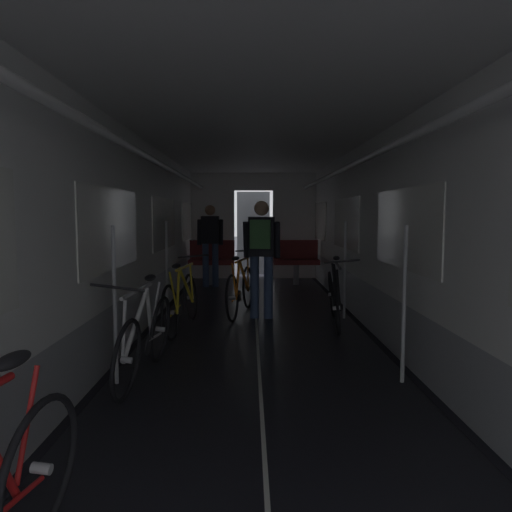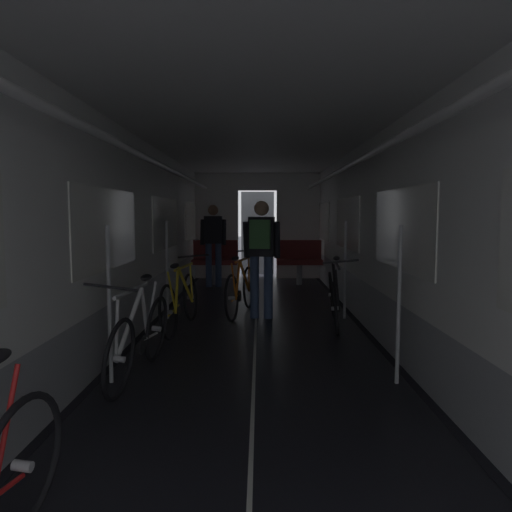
# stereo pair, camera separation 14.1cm
# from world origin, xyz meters

# --- Properties ---
(train_car_shell) EXTENTS (3.14, 12.34, 2.57)m
(train_car_shell) POSITION_xyz_m (-0.00, 3.60, 1.70)
(train_car_shell) COLOR black
(train_car_shell) RESTS_ON ground
(bench_seat_far_left) EXTENTS (0.98, 0.51, 0.95)m
(bench_seat_far_left) POSITION_xyz_m (-0.90, 8.07, 0.57)
(bench_seat_far_left) COLOR gray
(bench_seat_far_left) RESTS_ON ground
(bench_seat_far_right) EXTENTS (0.98, 0.51, 0.95)m
(bench_seat_far_right) POSITION_xyz_m (0.90, 8.07, 0.57)
(bench_seat_far_right) COLOR gray
(bench_seat_far_right) RESTS_ON ground
(bicycle_yellow) EXTENTS (0.47, 1.69, 0.95)m
(bicycle_yellow) POSITION_xyz_m (-0.97, 4.04, 0.38)
(bicycle_yellow) COLOR black
(bicycle_yellow) RESTS_ON ground
(bicycle_white) EXTENTS (0.44, 1.69, 0.95)m
(bicycle_white) POSITION_xyz_m (-1.04, 2.23, 0.38)
(bicycle_white) COLOR black
(bicycle_white) RESTS_ON ground
(bicycle_black) EXTENTS (0.44, 1.69, 0.95)m
(bicycle_black) POSITION_xyz_m (1.05, 4.30, 0.38)
(bicycle_black) COLOR black
(bicycle_black) RESTS_ON ground
(person_cyclist_aisle) EXTENTS (0.55, 0.41, 1.69)m
(person_cyclist_aisle) POSITION_xyz_m (0.08, 4.71, 1.02)
(person_cyclist_aisle) COLOR #384C75
(person_cyclist_aisle) RESTS_ON ground
(bicycle_orange_in_aisle) EXTENTS (0.55, 1.67, 0.94)m
(bicycle_orange_in_aisle) POSITION_xyz_m (-0.23, 4.98, 0.38)
(bicycle_orange_in_aisle) COLOR black
(bicycle_orange_in_aisle) RESTS_ON ground
(person_standing_near_bench) EXTENTS (0.53, 0.23, 1.69)m
(person_standing_near_bench) POSITION_xyz_m (-0.90, 7.70, 0.98)
(person_standing_near_bench) COLOR #384C75
(person_standing_near_bench) RESTS_ON ground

